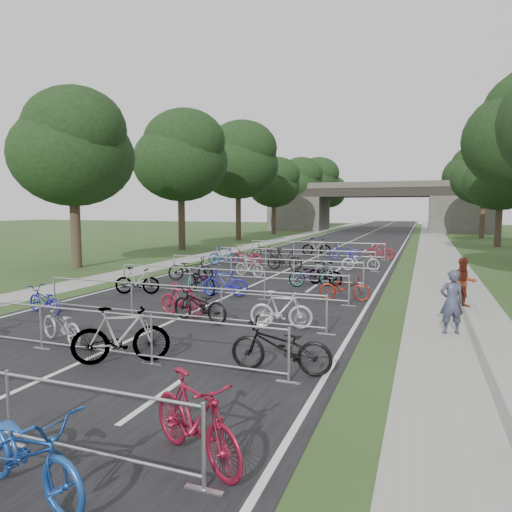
% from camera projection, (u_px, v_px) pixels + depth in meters
% --- Properties ---
extents(road, '(11.00, 140.00, 0.01)m').
position_uv_depth(road, '(361.00, 237.00, 53.66)').
color(road, black).
rests_on(road, ground).
extents(sidewalk_right, '(3.00, 140.00, 0.01)m').
position_uv_depth(sidewalk_right, '(434.00, 238.00, 50.91)').
color(sidewalk_right, gray).
rests_on(sidewalk_right, ground).
extents(sidewalk_left, '(2.00, 140.00, 0.01)m').
position_uv_depth(sidewalk_left, '(299.00, 235.00, 56.25)').
color(sidewalk_left, gray).
rests_on(sidewalk_left, ground).
extents(lane_markings, '(0.12, 140.00, 0.00)m').
position_uv_depth(lane_markings, '(361.00, 237.00, 53.66)').
color(lane_markings, silver).
rests_on(lane_markings, ground).
extents(overpass_bridge, '(31.00, 8.00, 7.05)m').
position_uv_depth(overpass_bridge, '(375.00, 207.00, 67.29)').
color(overpass_bridge, '#43403C').
rests_on(overpass_bridge, ground).
extents(tree_left_0, '(6.72, 6.72, 10.25)m').
position_uv_depth(tree_left_0, '(73.00, 151.00, 25.13)').
color(tree_left_0, '#33261C').
rests_on(tree_left_0, ground).
extents(tree_left_1, '(7.56, 7.56, 11.53)m').
position_uv_depth(tree_left_1, '(181.00, 158.00, 36.24)').
color(tree_left_1, '#33261C').
rests_on(tree_left_1, ground).
extents(tree_left_2, '(8.40, 8.40, 12.81)m').
position_uv_depth(tree_left_2, '(239.00, 162.00, 47.35)').
color(tree_left_2, '#33261C').
rests_on(tree_left_2, ground).
extents(tree_right_2, '(6.16, 6.16, 9.39)m').
position_uv_depth(tree_right_2, '(503.00, 178.00, 39.13)').
color(tree_right_2, '#33261C').
rests_on(tree_right_2, ground).
extents(tree_left_3, '(6.72, 6.72, 10.25)m').
position_uv_depth(tree_left_3, '(274.00, 184.00, 58.71)').
color(tree_left_3, '#33261C').
rests_on(tree_left_3, ground).
extents(tree_right_3, '(7.17, 7.17, 10.93)m').
position_uv_depth(tree_right_3, '(486.00, 176.00, 50.22)').
color(tree_right_3, '#33261C').
rests_on(tree_right_3, ground).
extents(tree_left_4, '(7.56, 7.56, 11.53)m').
position_uv_depth(tree_left_4, '(299.00, 182.00, 69.82)').
color(tree_left_4, '#33261C').
rests_on(tree_left_4, ground).
extents(tree_right_4, '(8.18, 8.18, 12.47)m').
position_uv_depth(tree_right_4, '(475.00, 174.00, 61.32)').
color(tree_right_4, '#33261C').
rests_on(tree_right_4, ground).
extents(tree_left_5, '(8.40, 8.40, 12.81)m').
position_uv_depth(tree_left_5, '(316.00, 181.00, 80.93)').
color(tree_left_5, '#33261C').
rests_on(tree_left_5, ground).
extents(tree_right_5, '(6.16, 6.16, 9.39)m').
position_uv_depth(tree_right_5, '(467.00, 192.00, 72.71)').
color(tree_right_5, '#33261C').
rests_on(tree_right_5, ground).
extents(tree_left_6, '(6.72, 6.72, 10.25)m').
position_uv_depth(tree_left_6, '(329.00, 193.00, 92.30)').
color(tree_left_6, '#33261C').
rests_on(tree_left_6, ground).
extents(tree_right_6, '(7.17, 7.17, 10.93)m').
position_uv_depth(tree_right_6, '(461.00, 189.00, 83.81)').
color(tree_right_6, '#33261C').
rests_on(tree_right_6, ground).
extents(barrier_row_1, '(9.70, 0.08, 1.10)m').
position_uv_depth(barrier_row_1, '(93.00, 333.00, 10.32)').
color(barrier_row_1, '#ADAFB5').
rests_on(barrier_row_1, ground).
extents(barrier_row_2, '(9.70, 0.08, 1.10)m').
position_uv_depth(barrier_row_2, '(175.00, 302.00, 13.68)').
color(barrier_row_2, '#ADAFB5').
rests_on(barrier_row_2, ground).
extents(barrier_row_3, '(9.70, 0.08, 1.10)m').
position_uv_depth(barrier_row_3, '(226.00, 283.00, 17.22)').
color(barrier_row_3, '#ADAFB5').
rests_on(barrier_row_3, ground).
extents(barrier_row_4, '(9.70, 0.08, 1.10)m').
position_uv_depth(barrier_row_4, '(262.00, 270.00, 20.96)').
color(barrier_row_4, '#ADAFB5').
rests_on(barrier_row_4, ground).
extents(barrier_row_5, '(9.70, 0.08, 1.10)m').
position_uv_depth(barrier_row_5, '(291.00, 258.00, 25.62)').
color(barrier_row_5, '#ADAFB5').
rests_on(barrier_row_5, ground).
extents(barrier_row_6, '(9.70, 0.08, 1.10)m').
position_uv_depth(barrier_row_6, '(315.00, 249.00, 31.22)').
color(barrier_row_6, '#ADAFB5').
rests_on(barrier_row_6, ground).
extents(bike_2, '(2.24, 1.19, 1.12)m').
position_uv_depth(bike_2, '(27.00, 452.00, 5.26)').
color(bike_2, '#1B4697').
rests_on(bike_2, ground).
extents(bike_3, '(2.01, 1.46, 1.20)m').
position_uv_depth(bike_3, '(195.00, 420.00, 5.97)').
color(bike_3, maroon).
rests_on(bike_3, ground).
extents(bike_5, '(1.94, 1.23, 0.96)m').
position_uv_depth(bike_5, '(61.00, 325.00, 11.28)').
color(bike_5, '#9A9BA1').
rests_on(bike_5, ground).
extents(bike_6, '(2.08, 1.59, 1.25)m').
position_uv_depth(bike_6, '(121.00, 336.00, 9.83)').
color(bike_6, '#ADAFB5').
rests_on(bike_6, ground).
extents(bike_7, '(2.16, 0.85, 1.11)m').
position_uv_depth(bike_7, '(281.00, 347.00, 9.25)').
color(bike_7, black).
rests_on(bike_7, ground).
extents(bike_8, '(1.80, 1.00, 0.89)m').
position_uv_depth(bike_8, '(44.00, 300.00, 14.47)').
color(bike_8, '#1B1B96').
rests_on(bike_8, ground).
extents(bike_9, '(1.79, 0.81, 1.04)m').
position_uv_depth(bike_9, '(182.00, 300.00, 14.11)').
color(bike_9, maroon).
rests_on(bike_9, ground).
extents(bike_10, '(2.11, 1.14, 1.05)m').
position_uv_depth(bike_10, '(199.00, 305.00, 13.43)').
color(bike_10, black).
rests_on(bike_10, ground).
extents(bike_11, '(1.83, 0.74, 1.07)m').
position_uv_depth(bike_11, '(281.00, 310.00, 12.69)').
color(bike_11, '#BBBAC2').
rests_on(bike_11, ground).
extents(bike_12, '(1.82, 1.01, 1.06)m').
position_uv_depth(bike_12, '(137.00, 281.00, 17.81)').
color(bike_12, '#ADAFB5').
rests_on(bike_12, ground).
extents(bike_13, '(2.06, 1.60, 1.04)m').
position_uv_depth(bike_13, '(201.00, 281.00, 17.96)').
color(bike_13, '#ADAFB5').
rests_on(bike_13, ground).
extents(bike_14, '(1.85, 0.82, 1.08)m').
position_uv_depth(bike_14, '(225.00, 283.00, 17.32)').
color(bike_14, '#1B1A93').
rests_on(bike_14, ground).
extents(bike_15, '(1.90, 0.89, 0.96)m').
position_uv_depth(bike_15, '(344.00, 288.00, 16.59)').
color(bike_15, maroon).
rests_on(bike_15, ground).
extents(bike_16, '(2.26, 1.18, 1.13)m').
position_uv_depth(bike_16, '(191.00, 269.00, 21.12)').
color(bike_16, black).
rests_on(bike_16, ground).
extents(bike_17, '(1.77, 0.94, 1.02)m').
position_uv_depth(bike_17, '(249.00, 267.00, 22.28)').
color(bike_17, '#93959A').
rests_on(bike_17, ground).
extents(bike_18, '(2.10, 1.62, 1.06)m').
position_uv_depth(bike_18, '(312.00, 274.00, 19.59)').
color(bike_18, '#ADAFB5').
rests_on(bike_18, ground).
extents(bike_19, '(1.81, 1.13, 1.05)m').
position_uv_depth(bike_19, '(325.00, 274.00, 19.80)').
color(bike_19, '#ADAFB5').
rests_on(bike_19, ground).
extents(bike_20, '(1.86, 1.36, 1.10)m').
position_uv_depth(bike_20, '(224.00, 256.00, 27.16)').
color(bike_20, navy).
rests_on(bike_20, ground).
extents(bike_21, '(2.27, 1.31, 1.13)m').
position_uv_depth(bike_21, '(246.00, 256.00, 26.58)').
color(bike_21, maroon).
rests_on(bike_21, ground).
extents(bike_22, '(1.97, 0.66, 1.17)m').
position_uv_depth(bike_22, '(285.00, 259.00, 24.83)').
color(bike_22, black).
rests_on(bike_22, ground).
extents(bike_23, '(2.09, 1.00, 1.05)m').
position_uv_depth(bike_23, '(361.00, 261.00, 24.50)').
color(bike_23, '#AAA9B1').
rests_on(bike_23, ground).
extents(bike_24, '(1.98, 1.17, 0.98)m').
position_uv_depth(bike_24, '(266.00, 250.00, 31.47)').
color(bike_24, black).
rests_on(bike_24, ground).
extents(bike_25, '(2.08, 0.68, 1.23)m').
position_uv_depth(bike_25, '(316.00, 247.00, 32.21)').
color(bike_25, '#ADAFB5').
rests_on(bike_25, ground).
extents(bike_26, '(2.13, 0.93, 1.08)m').
position_uv_depth(bike_26, '(344.00, 251.00, 29.80)').
color(bike_26, '#211C9B').
rests_on(bike_26, ground).
extents(bike_27, '(1.90, 0.65, 1.12)m').
position_uv_depth(bike_27, '(381.00, 251.00, 30.11)').
color(bike_27, maroon).
rests_on(bike_27, ground).
extents(pedestrian_a, '(0.73, 0.58, 1.73)m').
position_uv_depth(pedestrian_a, '(452.00, 302.00, 12.17)').
color(pedestrian_a, '#32364C').
rests_on(pedestrian_a, ground).
extents(pedestrian_b, '(0.93, 0.79, 1.68)m').
position_uv_depth(pedestrian_b, '(464.00, 283.00, 15.48)').
color(pedestrian_b, maroon).
rests_on(pedestrian_b, ground).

